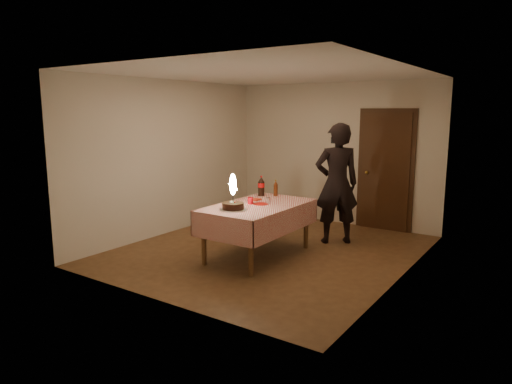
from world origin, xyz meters
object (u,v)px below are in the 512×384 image
red_plate (261,204)px  photographer (337,184)px  dining_table (258,211)px  birthday_cake (233,201)px  cola_bottle (261,186)px  red_cup (250,201)px  amber_bottle_left (276,188)px  clear_cup (268,201)px

red_plate → photographer: bearing=63.6°
dining_table → birthday_cake: (-0.09, -0.47, 0.21)m
red_plate → cola_bottle: 0.68m
red_cup → cola_bottle: (-0.23, 0.64, 0.10)m
dining_table → red_plate: (0.02, 0.04, 0.11)m
red_plate → photographer: 1.39m
red_cup → amber_bottle_left: bearing=93.4°
dining_table → photographer: bearing=63.6°
dining_table → amber_bottle_left: amber_bottle_left is taller
clear_cup → cola_bottle: size_ratio=0.28×
clear_cup → photographer: photographer is taller
birthday_cake → clear_cup: birthday_cake is taller
clear_cup → photographer: bearing=64.6°
clear_cup → cola_bottle: (-0.43, 0.47, 0.11)m
clear_cup → amber_bottle_left: 0.65m
clear_cup → red_cup: bearing=-139.7°
birthday_cake → clear_cup: (0.18, 0.60, -0.07)m
red_plate → red_cup: (-0.13, -0.08, 0.05)m
red_cup → amber_bottle_left: size_ratio=0.39×
red_cup → amber_bottle_left: (-0.04, 0.76, 0.07)m
red_cup → birthday_cake: bearing=-87.8°
red_cup → cola_bottle: bearing=110.1°
birthday_cake → photographer: (0.72, 1.75, 0.08)m
birthday_cake → photographer: bearing=67.5°
birthday_cake → clear_cup: bearing=73.2°
birthday_cake → photographer: 1.89m
birthday_cake → red_plate: birthday_cake is taller
dining_table → red_cup: size_ratio=17.20×
red_cup → dining_table: bearing=19.4°
clear_cup → amber_bottle_left: bearing=112.0°
birthday_cake → amber_bottle_left: size_ratio=1.92×
clear_cup → dining_table: bearing=-124.6°
clear_cup → cola_bottle: cola_bottle is taller
amber_bottle_left → photographer: bearing=35.2°
red_cup → cola_bottle: cola_bottle is taller
red_plate → amber_bottle_left: size_ratio=0.86×
dining_table → red_plate: red_plate is taller
cola_bottle → dining_table: bearing=-60.3°
clear_cup → amber_bottle_left: size_ratio=0.35×
red_plate → amber_bottle_left: bearing=104.1°
birthday_cake → cola_bottle: bearing=103.2°
dining_table → red_plate: 0.12m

